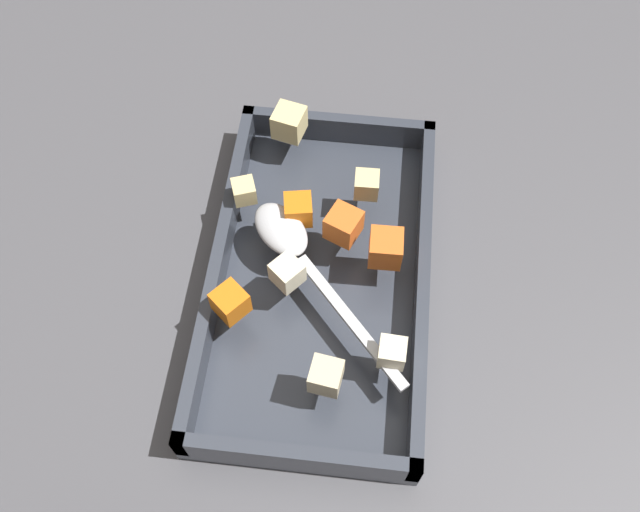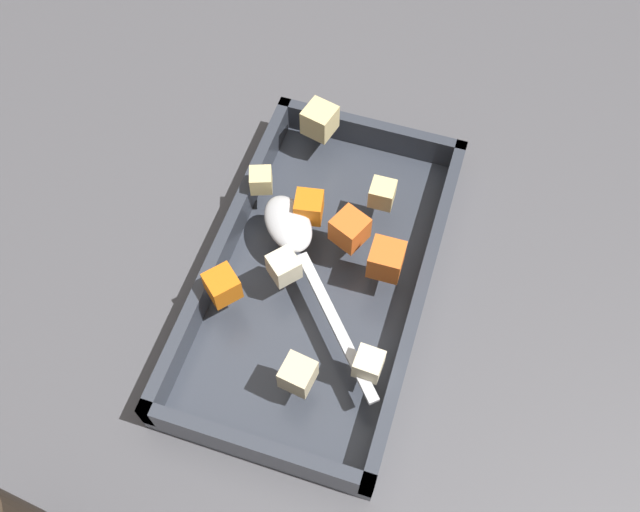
{
  "view_description": "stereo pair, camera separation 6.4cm",
  "coord_description": "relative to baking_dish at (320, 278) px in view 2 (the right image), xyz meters",
  "views": [
    {
      "loc": [
        -0.33,
        -0.05,
        0.62
      ],
      "look_at": [
        -0.01,
        -0.02,
        0.06
      ],
      "focal_mm": 38.16,
      "sensor_mm": 36.0,
      "label": 1
    },
    {
      "loc": [
        -0.32,
        -0.12,
        0.62
      ],
      "look_at": [
        -0.01,
        -0.02,
        0.06
      ],
      "focal_mm": 38.16,
      "sensor_mm": 36.0,
      "label": 2
    }
  ],
  "objects": [
    {
      "name": "ground_plane",
      "position": [
        0.01,
        0.02,
        -0.01
      ],
      "size": [
        4.0,
        4.0,
        0.0
      ],
      "primitive_type": "plane",
      "color": "#4C4C51"
    },
    {
      "name": "baking_dish",
      "position": [
        0.0,
        0.0,
        0.0
      ],
      "size": [
        0.38,
        0.21,
        0.05
      ],
      "color": "#333842",
      "rests_on": "ground_plane"
    },
    {
      "name": "carrot_chunk_far_right",
      "position": [
        0.01,
        -0.06,
        0.05
      ],
      "size": [
        0.03,
        0.03,
        0.03
      ],
      "primitive_type": "cube",
      "rotation": [
        0.0,
        0.0,
        0.02
      ],
      "color": "orange",
      "rests_on": "baking_dish"
    },
    {
      "name": "carrot_chunk_heap_side",
      "position": [
        -0.06,
        0.08,
        0.05
      ],
      "size": [
        0.04,
        0.04,
        0.03
      ],
      "primitive_type": "cube",
      "rotation": [
        0.0,
        0.0,
        5.57
      ],
      "color": "orange",
      "rests_on": "baking_dish"
    },
    {
      "name": "carrot_chunk_rim_edge",
      "position": [
        0.03,
        -0.02,
        0.05
      ],
      "size": [
        0.04,
        0.04,
        0.03
      ],
      "primitive_type": "cube",
      "rotation": [
        0.0,
        0.0,
        5.87
      ],
      "color": "orange",
      "rests_on": "baking_dish"
    },
    {
      "name": "carrot_chunk_corner_se",
      "position": [
        0.05,
        0.03,
        0.05
      ],
      "size": [
        0.03,
        0.03,
        0.03
      ],
      "primitive_type": "cube",
      "rotation": [
        0.0,
        0.0,
        4.89
      ],
      "color": "orange",
      "rests_on": "baking_dish"
    },
    {
      "name": "potato_chunk_mid_right",
      "position": [
        0.16,
        0.05,
        0.05
      ],
      "size": [
        0.04,
        0.04,
        0.03
      ],
      "primitive_type": "cube",
      "rotation": [
        0.0,
        0.0,
        1.33
      ],
      "color": "#E0CC89",
      "rests_on": "baking_dish"
    },
    {
      "name": "potato_chunk_near_right",
      "position": [
        -0.02,
        0.03,
        0.05
      ],
      "size": [
        0.04,
        0.04,
        0.03
      ],
      "primitive_type": "cube",
      "rotation": [
        0.0,
        0.0,
        2.43
      ],
      "color": "beige",
      "rests_on": "baking_dish"
    },
    {
      "name": "potato_chunk_front_center",
      "position": [
        0.09,
        -0.04,
        0.05
      ],
      "size": [
        0.02,
        0.02,
        0.02
      ],
      "primitive_type": "cube",
      "rotation": [
        0.0,
        0.0,
        3.17
      ],
      "color": "#E0CC89",
      "rests_on": "baking_dish"
    },
    {
      "name": "potato_chunk_heap_top",
      "position": [
        -0.09,
        -0.07,
        0.05
      ],
      "size": [
        0.02,
        0.02,
        0.02
      ],
      "primitive_type": "cube",
      "rotation": [
        0.0,
        0.0,
        6.23
      ],
      "color": "beige",
      "rests_on": "baking_dish"
    },
    {
      "name": "potato_chunk_center",
      "position": [
        -0.12,
        -0.02,
        0.05
      ],
      "size": [
        0.03,
        0.03,
        0.03
      ],
      "primitive_type": "cube",
      "rotation": [
        0.0,
        0.0,
        1.43
      ],
      "color": "beige",
      "rests_on": "baking_dish"
    },
    {
      "name": "potato_chunk_corner_sw",
      "position": [
        0.07,
        0.08,
        0.05
      ],
      "size": [
        0.03,
        0.03,
        0.02
      ],
      "primitive_type": "cube",
      "rotation": [
        0.0,
        0.0,
        5.06
      ],
      "color": "#E0CC89",
      "rests_on": "baking_dish"
    },
    {
      "name": "serving_spoon",
      "position": [
        0.02,
        0.03,
        0.04
      ],
      "size": [
        0.19,
        0.17,
        0.02
      ],
      "rotation": [
        0.0,
        0.0,
        3.87
      ],
      "color": "silver",
      "rests_on": "baking_dish"
    }
  ]
}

